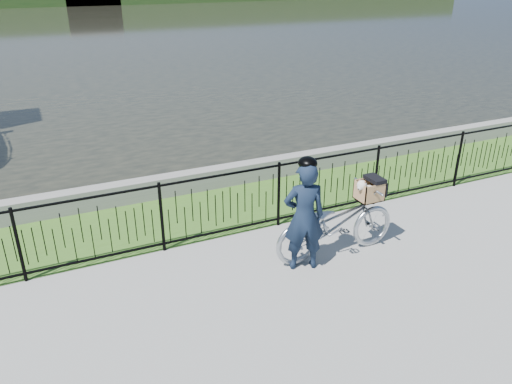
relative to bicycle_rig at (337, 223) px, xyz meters
name	(u,v)px	position (x,y,z in m)	size (l,w,h in m)	color
ground	(266,289)	(-1.37, -0.40, -0.54)	(120.00, 120.00, 0.00)	gray
grass_strip	(204,212)	(-1.37, 2.20, -0.54)	(60.00, 2.00, 0.01)	#39641F
water	(57,32)	(-1.37, 32.60, -0.54)	(120.00, 120.00, 0.00)	black
quay_wall	(186,182)	(-1.37, 3.20, -0.34)	(60.00, 0.30, 0.40)	gray
fence	(223,205)	(-1.37, 1.20, 0.03)	(14.00, 0.06, 1.15)	black
bicycle_rig	(337,223)	(0.00, 0.00, 0.00)	(2.02, 0.70, 1.19)	#A4A9AF
cyclist	(304,215)	(-0.64, -0.11, 0.31)	(0.68, 0.54, 1.72)	black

